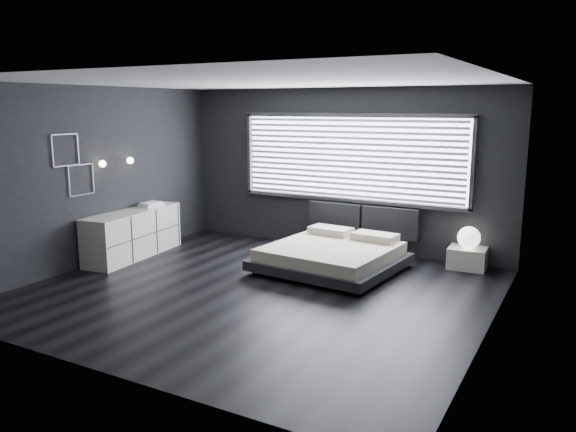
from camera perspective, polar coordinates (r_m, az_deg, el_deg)
The scene contains 12 objects.
room at distance 7.43m, azimuth -3.16°, elevation 2.68°, with size 6.04×6.00×2.80m.
window at distance 9.70m, azimuth 6.33°, elevation 5.85°, with size 4.14×0.09×1.52m.
headboard at distance 9.70m, azimuth 7.54°, elevation -0.39°, with size 1.96×0.16×0.52m.
sconce_near at distance 9.29m, azimuth -18.34°, elevation 5.06°, with size 0.18×0.11×0.11m.
sconce_far at distance 9.70m, azimuth -15.75°, elevation 5.45°, with size 0.18×0.11×0.11m.
wall_art_upper at distance 8.94m, azimuth -21.67°, elevation 6.24°, with size 0.01×0.48×0.48m.
wall_art_lower at distance 9.15m, azimuth -20.26°, elevation 3.47°, with size 0.01×0.48×0.48m.
bed at distance 8.66m, azimuth 4.50°, elevation -3.99°, with size 2.13×2.05×0.51m.
nightstand at distance 9.18m, azimuth 17.75°, elevation -4.09°, with size 0.57×0.47×0.33m, color silver.
orb_lamp at distance 9.06m, azimuth 17.90°, elevation -2.10°, with size 0.34×0.34×0.34m, color white.
dresser at distance 9.73m, azimuth -15.42°, elevation -1.74°, with size 0.75×2.00×0.78m.
book_stack at distance 9.98m, azimuth -13.72°, elevation 1.16°, with size 0.34×0.42×0.08m.
Camera 1 is at (3.90, -6.23, 2.49)m, focal length 35.00 mm.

